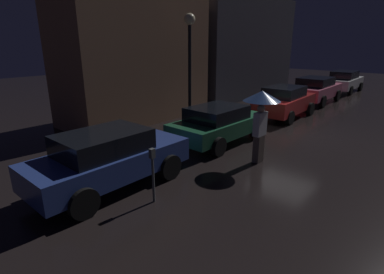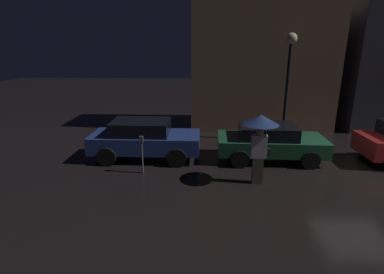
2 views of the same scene
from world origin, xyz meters
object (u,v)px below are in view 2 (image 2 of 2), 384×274
at_px(parked_car_blue, 145,139).
at_px(pedestrian_with_umbrella, 260,130).
at_px(parked_car_green, 270,141).
at_px(street_lamp_near, 289,65).
at_px(parking_meter, 142,151).

xyz_separation_m(parked_car_blue, pedestrian_with_umbrella, (3.94, -2.02, 0.95)).
bearing_deg(parked_car_blue, parked_car_green, 1.03).
bearing_deg(pedestrian_with_umbrella, street_lamp_near, 69.15).
bearing_deg(pedestrian_with_umbrella, parked_car_green, 71.39).
distance_m(pedestrian_with_umbrella, parking_meter, 3.91).
height_order(parked_car_blue, parking_meter, parked_car_blue).
bearing_deg(parked_car_blue, parking_meter, -82.14).
relative_size(parked_car_green, street_lamp_near, 0.85).
relative_size(parking_meter, street_lamp_near, 0.28).
relative_size(parked_car_blue, parked_car_green, 1.02).
xyz_separation_m(parked_car_blue, parking_meter, (0.19, -1.42, 0.03)).
bearing_deg(street_lamp_near, parking_meter, -145.36).
height_order(pedestrian_with_umbrella, parking_meter, pedestrian_with_umbrella).
xyz_separation_m(parked_car_blue, street_lamp_near, (5.82, 2.47, 2.60)).
bearing_deg(parked_car_blue, street_lamp_near, 23.08).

